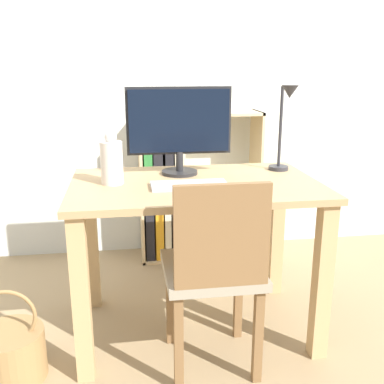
{
  "coord_description": "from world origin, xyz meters",
  "views": [
    {
      "loc": [
        -0.31,
        -1.96,
        1.27
      ],
      "look_at": [
        0.0,
        0.1,
        0.68
      ],
      "focal_mm": 42.0,
      "sensor_mm": 36.0,
      "label": 1
    }
  ],
  "objects_px": {
    "monitor": "(179,125)",
    "keyboard": "(189,185)",
    "bookshelf": "(176,189)",
    "vase": "(112,161)",
    "chair": "(215,268)",
    "desk_lamp": "(285,120)",
    "basket": "(11,353)"
  },
  "relations": [
    {
      "from": "desk_lamp",
      "to": "chair",
      "type": "height_order",
      "value": "desk_lamp"
    },
    {
      "from": "monitor",
      "to": "keyboard",
      "type": "distance_m",
      "value": 0.34
    },
    {
      "from": "keyboard",
      "to": "bookshelf",
      "type": "bearing_deg",
      "value": 86.96
    },
    {
      "from": "monitor",
      "to": "desk_lamp",
      "type": "relative_size",
      "value": 1.18
    },
    {
      "from": "keyboard",
      "to": "desk_lamp",
      "type": "height_order",
      "value": "desk_lamp"
    },
    {
      "from": "monitor",
      "to": "keyboard",
      "type": "xyz_separation_m",
      "value": [
        0.01,
        -0.25,
        -0.23
      ]
    },
    {
      "from": "vase",
      "to": "desk_lamp",
      "type": "bearing_deg",
      "value": 6.95
    },
    {
      "from": "desk_lamp",
      "to": "vase",
      "type": "bearing_deg",
      "value": -173.05
    },
    {
      "from": "desk_lamp",
      "to": "bookshelf",
      "type": "bearing_deg",
      "value": 120.11
    },
    {
      "from": "vase",
      "to": "chair",
      "type": "distance_m",
      "value": 0.66
    },
    {
      "from": "basket",
      "to": "keyboard",
      "type": "bearing_deg",
      "value": 12.78
    },
    {
      "from": "vase",
      "to": "bookshelf",
      "type": "relative_size",
      "value": 0.24
    },
    {
      "from": "monitor",
      "to": "basket",
      "type": "relative_size",
      "value": 1.24
    },
    {
      "from": "vase",
      "to": "basket",
      "type": "distance_m",
      "value": 0.91
    },
    {
      "from": "basket",
      "to": "bookshelf",
      "type": "bearing_deg",
      "value": 54.23
    },
    {
      "from": "desk_lamp",
      "to": "basket",
      "type": "xyz_separation_m",
      "value": [
        -1.28,
        -0.38,
        -0.9
      ]
    },
    {
      "from": "bookshelf",
      "to": "basket",
      "type": "height_order",
      "value": "bookshelf"
    },
    {
      "from": "keyboard",
      "to": "vase",
      "type": "xyz_separation_m",
      "value": [
        -0.33,
        0.11,
        0.1
      ]
    },
    {
      "from": "bookshelf",
      "to": "chair",
      "type": "bearing_deg",
      "value": -89.27
    },
    {
      "from": "monitor",
      "to": "bookshelf",
      "type": "xyz_separation_m",
      "value": [
        0.06,
        0.72,
        -0.52
      ]
    },
    {
      "from": "desk_lamp",
      "to": "chair",
      "type": "distance_m",
      "value": 0.83
    },
    {
      "from": "vase",
      "to": "basket",
      "type": "xyz_separation_m",
      "value": [
        -0.44,
        -0.28,
        -0.74
      ]
    },
    {
      "from": "chair",
      "to": "basket",
      "type": "distance_m",
      "value": 0.92
    },
    {
      "from": "keyboard",
      "to": "vase",
      "type": "distance_m",
      "value": 0.36
    },
    {
      "from": "vase",
      "to": "keyboard",
      "type": "bearing_deg",
      "value": -17.58
    },
    {
      "from": "keyboard",
      "to": "vase",
      "type": "relative_size",
      "value": 1.41
    },
    {
      "from": "keyboard",
      "to": "basket",
      "type": "bearing_deg",
      "value": -167.22
    },
    {
      "from": "chair",
      "to": "basket",
      "type": "bearing_deg",
      "value": -179.8
    },
    {
      "from": "keyboard",
      "to": "bookshelf",
      "type": "distance_m",
      "value": 1.02
    },
    {
      "from": "monitor",
      "to": "vase",
      "type": "xyz_separation_m",
      "value": [
        -0.32,
        -0.15,
        -0.14
      ]
    },
    {
      "from": "monitor",
      "to": "keyboard",
      "type": "relative_size",
      "value": 1.5
    },
    {
      "from": "desk_lamp",
      "to": "chair",
      "type": "relative_size",
      "value": 0.49
    }
  ]
}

